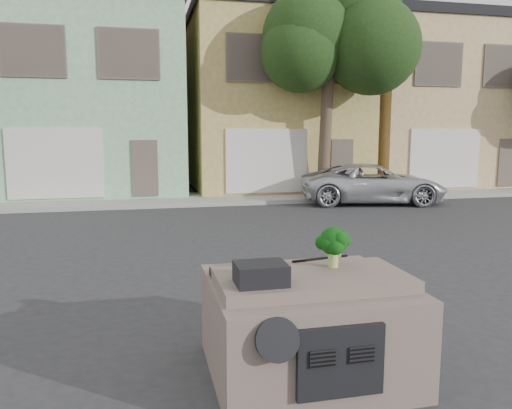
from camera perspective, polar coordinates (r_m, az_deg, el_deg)
name	(u,v)px	position (r m, az deg, el deg)	size (l,w,h in m)	color
ground_plane	(248,287)	(8.33, -0.94, -9.44)	(120.00, 120.00, 0.00)	#303033
sidewalk	(189,199)	(18.50, -7.67, 0.59)	(40.00, 3.00, 0.15)	gray
townhouse_mint	(95,102)	(22.37, -17.96, 11.09)	(7.20, 8.20, 7.55)	#8DBF8E
townhouse_tan	(268,104)	(22.99, 1.38, 11.40)	(7.20, 8.20, 7.55)	tan
townhouse_beige	(418,106)	(25.87, 17.99, 10.66)	(7.20, 8.20, 7.55)	tan
silver_pickup	(372,203)	(18.35, 13.16, 0.15)	(2.34, 5.07, 1.41)	silver
tree_near	(326,84)	(18.85, 8.03, 13.45)	(4.40, 4.00, 8.50)	#1D3712
car_dashboard	(307,322)	(5.41, 5.81, -13.19)	(2.00, 1.80, 1.12)	#6E5C52
instrument_hump	(261,274)	(4.72, 0.55, -7.90)	(0.48, 0.38, 0.20)	black
wiper_arm	(320,259)	(5.66, 7.36, -6.15)	(0.70, 0.03, 0.02)	black
broccoli	(333,247)	(5.33, 8.83, -4.79)	(0.36, 0.36, 0.44)	#093409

